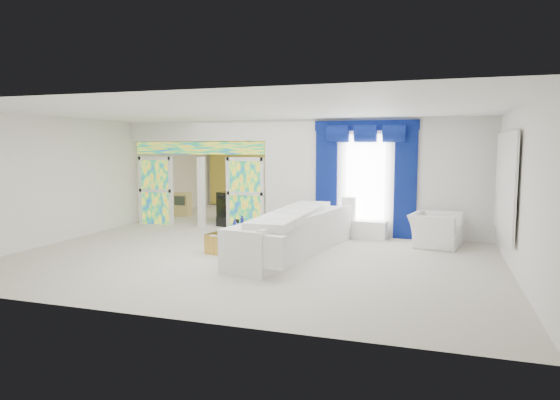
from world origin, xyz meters
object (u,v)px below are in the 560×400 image
(white_sofa, at_px, (294,235))
(grand_piano, at_px, (251,205))
(console_table, at_px, (360,229))
(armchair, at_px, (435,230))
(coffee_table, at_px, (241,238))

(white_sofa, relative_size, grand_piano, 2.42)
(white_sofa, bearing_deg, grand_piano, 132.20)
(white_sofa, distance_m, console_table, 2.57)
(console_table, relative_size, armchair, 1.11)
(coffee_table, relative_size, armchair, 1.62)
(console_table, xyz_separation_m, armchair, (1.81, -0.54, 0.17))
(console_table, distance_m, armchair, 1.90)
(white_sofa, relative_size, console_table, 3.25)
(coffee_table, height_order, armchair, armchair)
(coffee_table, xyz_separation_m, armchair, (4.22, 1.49, 0.17))
(white_sofa, height_order, coffee_table, white_sofa)
(console_table, height_order, grand_piano, grand_piano)
(coffee_table, distance_m, console_table, 3.15)
(console_table, bearing_deg, white_sofa, -114.31)
(white_sofa, bearing_deg, armchair, 42.69)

